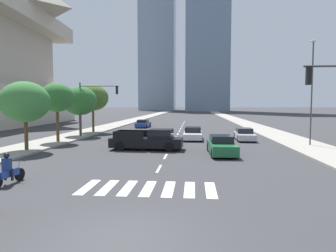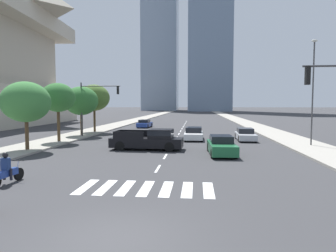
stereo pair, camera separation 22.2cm
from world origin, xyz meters
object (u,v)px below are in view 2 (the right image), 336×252
object	(u,v)px
street_tree_nearest	(26,102)
sedan_blue_0	(145,124)
sedan_white_3	(194,134)
pickup_truck	(150,140)
traffic_signal_far	(96,99)
street_lamp_east	(313,86)
sedan_green_2	(221,146)
street_tree_fourth	(94,98)
street_tree_second	(58,98)
street_tree_third	(81,101)
motorcycle_trailing	(7,172)
sedan_silver_1	(245,135)

from	to	relation	value
street_tree_nearest	sedan_blue_0	bearing A→B (deg)	78.83
sedan_blue_0	sedan_white_3	world-z (taller)	sedan_white_3
pickup_truck	traffic_signal_far	xyz separation A→B (m)	(-7.38, 8.38, 3.40)
sedan_blue_0	street_tree_nearest	size ratio (longest dim) A/B	0.82
sedan_blue_0	street_lamp_east	xyz separation A→B (m)	(18.10, -19.97, 4.67)
sedan_green_2	street_tree_fourth	size ratio (longest dim) A/B	0.76
pickup_truck	street_tree_second	xyz separation A→B (m)	(-9.41, 3.61, 3.47)
street_tree_third	motorcycle_trailing	bearing A→B (deg)	-77.37
traffic_signal_far	street_tree_third	world-z (taller)	traffic_signal_far
sedan_green_2	sedan_blue_0	bearing A→B (deg)	-160.37
street_tree_nearest	street_tree_third	bearing A→B (deg)	90.00
traffic_signal_far	street_tree_fourth	distance (m)	5.64
sedan_blue_0	street_tree_nearest	bearing A→B (deg)	172.64
sedan_silver_1	traffic_signal_far	size ratio (longest dim) A/B	0.76
motorcycle_trailing	sedan_green_2	bearing A→B (deg)	-42.84
sedan_blue_0	street_tree_nearest	world-z (taller)	street_tree_nearest
sedan_silver_1	sedan_green_2	bearing A→B (deg)	-18.01
sedan_white_3	street_lamp_east	size ratio (longest dim) A/B	0.50
sedan_silver_1	street_tree_fourth	xyz separation A→B (m)	(-18.08, 6.39, 3.95)
pickup_truck	street_tree_nearest	xyz separation A→B (m)	(-9.41, -1.73, 3.03)
sedan_green_2	traffic_signal_far	xyz separation A→B (m)	(-12.91, 10.08, 3.58)
sedan_green_2	street_lamp_east	bearing A→B (deg)	118.04
traffic_signal_far	street_tree_nearest	distance (m)	10.32
sedan_green_2	street_tree_fourth	world-z (taller)	street_tree_fourth
pickup_truck	sedan_blue_0	xyz separation A→B (m)	(-4.52, 23.02, -0.24)
motorcycle_trailing	street_tree_nearest	distance (m)	10.74
sedan_silver_1	street_lamp_east	xyz separation A→B (m)	(4.90, -4.20, 4.68)
pickup_truck	sedan_silver_1	distance (m)	11.30
sedan_green_2	sedan_white_3	distance (m)	9.22
sedan_silver_1	street_tree_second	world-z (taller)	street_tree_second
street_tree_fourth	sedan_white_3	bearing A→B (deg)	-26.38
sedan_blue_0	street_tree_nearest	xyz separation A→B (m)	(-4.89, -24.75, 3.26)
sedan_white_3	street_tree_third	world-z (taller)	street_tree_third
traffic_signal_far	sedan_green_2	bearing A→B (deg)	-38.00
pickup_truck	sedan_white_3	distance (m)	8.04
street_tree_fourth	street_tree_nearest	bearing A→B (deg)	-90.00
sedan_blue_0	sedan_white_3	size ratio (longest dim) A/B	0.96
street_tree_third	sedan_green_2	bearing A→B (deg)	-36.36
pickup_truck	street_tree_third	xyz separation A→B (m)	(-9.41, 9.29, 3.24)
motorcycle_trailing	street_tree_second	bearing A→B (deg)	22.97
sedan_white_3	street_lamp_east	xyz separation A→B (m)	(10.16, -4.23, 4.66)
sedan_silver_1	sedan_white_3	world-z (taller)	sedan_white_3
street_tree_third	pickup_truck	bearing A→B (deg)	-44.64
pickup_truck	street_tree_third	size ratio (longest dim) A/B	1.06
sedan_green_2	street_tree_second	world-z (taller)	street_tree_second
pickup_truck	street_tree_nearest	world-z (taller)	street_tree_nearest
street_tree_nearest	street_tree_second	size ratio (longest dim) A/B	0.95
pickup_truck	traffic_signal_far	size ratio (longest dim) A/B	0.99
street_tree_fourth	sedan_silver_1	bearing A→B (deg)	-19.47
street_tree_second	sedan_green_2	bearing A→B (deg)	-19.58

